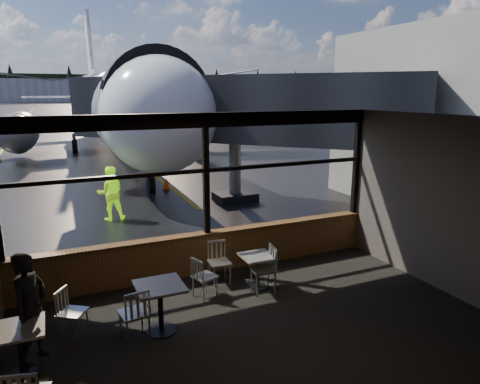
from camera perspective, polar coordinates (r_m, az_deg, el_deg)
ground_plane at (r=128.50m, az=-23.08°, el=10.40°), size 520.00×520.00×0.00m
carpet_floor at (r=7.29m, az=4.17°, el=-19.21°), size 8.00×6.00×0.01m
ceiling at (r=6.17m, az=4.72°, el=9.33°), size 8.00×6.00×0.04m
wall_right at (r=9.07m, az=27.30°, el=-2.10°), size 0.04×6.00×3.50m
wall_back at (r=4.38m, az=24.37°, el=-17.67°), size 8.00×0.04×3.50m
window_sill at (r=9.55m, az=-4.36°, el=-8.09°), size 8.00×0.28×0.90m
window_header at (r=8.92m, az=-4.69°, el=9.54°), size 8.00×0.18×0.30m
mullion_centre at (r=9.07m, az=-4.56°, el=2.27°), size 0.12×0.12×2.60m
mullion_right at (r=11.01m, az=15.25°, el=3.78°), size 0.12×0.12×2.60m
window_transom at (r=9.05m, az=-4.57°, el=2.89°), size 8.00×0.10×0.08m
airliner at (r=29.47m, az=-17.14°, el=16.22°), size 32.45×38.56×11.52m
jet_bridge at (r=15.45m, az=1.24°, el=7.37°), size 8.81×10.77×4.70m
cafe_table_near at (r=8.84m, az=2.32°, el=-10.57°), size 0.64×0.64×0.70m
cafe_table_mid at (r=7.44m, az=-10.54°, el=-15.03°), size 0.77×0.77×0.84m
cafe_table_left at (r=7.03m, az=-27.23°, el=-18.53°), size 0.69×0.69×0.76m
chair_near_e at (r=8.62m, az=3.09°, el=-10.30°), size 0.58×0.58×0.96m
chair_near_w at (r=8.46m, az=-4.72°, el=-11.22°), size 0.58×0.58×0.84m
chair_near_n at (r=9.01m, az=-2.75°, el=-9.45°), size 0.52×0.52×0.89m
chair_mid_s at (r=7.29m, az=-13.92°, el=-15.47°), size 0.57×0.57×0.93m
chair_mid_w at (r=7.72m, az=-21.44°, el=-14.77°), size 0.62×0.62×0.82m
passenger at (r=7.11m, az=-26.14°, el=-13.75°), size 0.69×0.74×1.70m
ground_crew at (r=13.89m, az=-16.88°, el=-0.16°), size 0.86×0.69×1.69m
cone_nose at (r=17.99m, az=-9.80°, el=1.19°), size 0.33×0.33×0.46m
terminal_annex at (r=16.95m, az=26.20°, el=8.77°), size 5.00×7.00×6.00m
hangar_mid at (r=193.43m, az=-23.72°, el=12.42°), size 38.00×15.00×10.00m
hangar_right at (r=196.76m, az=-5.50°, el=13.72°), size 50.00×20.00×12.00m
fuel_tank_c at (r=190.53m, az=-26.70°, el=11.53°), size 8.00×8.00×6.00m
treeline at (r=218.43m, az=-23.84°, el=12.63°), size 360.00×3.00×12.00m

